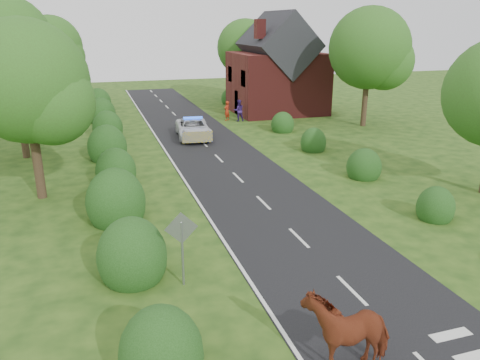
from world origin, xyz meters
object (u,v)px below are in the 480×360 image
object	(u,v)px
pedestrian_red	(227,111)
pedestrian_purple	(239,111)
police_van	(193,128)
cow	(346,333)
road_sign	(182,238)

from	to	relation	value
pedestrian_red	pedestrian_purple	world-z (taller)	pedestrian_purple
police_van	pedestrian_red	bearing A→B (deg)	58.37
pedestrian_purple	cow	bearing A→B (deg)	80.86
cow	police_van	size ratio (longest dim) A/B	0.45
cow	pedestrian_purple	size ratio (longest dim) A/B	1.29
police_van	pedestrian_red	world-z (taller)	pedestrian_red
road_sign	cow	xyz separation A→B (m)	(3.12, -4.81, -0.81)
road_sign	pedestrian_red	size ratio (longest dim) A/B	1.51
cow	pedestrian_purple	world-z (taller)	pedestrian_purple
road_sign	cow	distance (m)	5.79
pedestrian_red	pedestrian_purple	size ratio (longest dim) A/B	0.91
road_sign	pedestrian_red	xyz separation A→B (m)	(8.89, 25.55, -0.81)
police_van	pedestrian_red	size ratio (longest dim) A/B	3.15
cow	police_van	world-z (taller)	cow
road_sign	pedestrian_purple	world-z (taller)	road_sign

